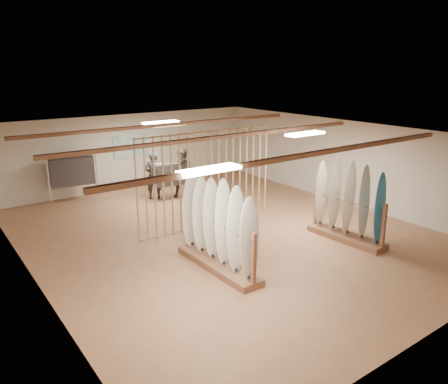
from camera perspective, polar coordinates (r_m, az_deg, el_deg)
floor at (r=12.30m, az=-0.00°, el=-5.38°), size 12.00×12.00×0.00m
ceiling at (r=11.57m, az=-0.00°, el=7.64°), size 12.00×12.00×0.00m
wall_back at (r=16.96m, az=-12.05°, el=5.22°), size 12.00×0.00×12.00m
wall_front at (r=8.09m, az=26.13°, el=-8.24°), size 12.00×0.00×12.00m
wall_left at (r=9.91m, az=-24.13°, el=-3.62°), size 0.00×12.00×12.00m
wall_right at (r=15.26m, az=15.41°, el=3.80°), size 0.00×12.00×12.00m
ceiling_slats at (r=11.58m, az=-0.00°, el=7.24°), size 9.50×6.12×0.10m
light_panels at (r=11.57m, az=-0.00°, el=7.34°), size 1.20×0.35×0.06m
bamboo_partition at (r=12.49m, az=-2.16°, el=1.71°), size 4.45×0.05×2.78m
poster at (r=16.90m, az=-12.06°, el=5.88°), size 1.40×0.03×0.90m
rack_left at (r=9.97m, az=-0.81°, el=-6.16°), size 0.60×2.64×2.12m
rack_right at (r=12.05m, az=15.86°, el=-2.85°), size 0.70×2.24×2.11m
clothing_rack_a at (r=15.65m, az=-19.24°, el=2.55°), size 1.52×0.62×1.65m
clothing_rack_b at (r=15.30m, az=-6.92°, el=2.32°), size 1.27×0.46×1.36m
shopper_a at (r=15.39m, az=-9.24°, el=2.54°), size 0.81×0.67×1.89m
shopper_b at (r=15.31m, az=-5.28°, el=2.82°), size 1.22×1.17×2.00m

